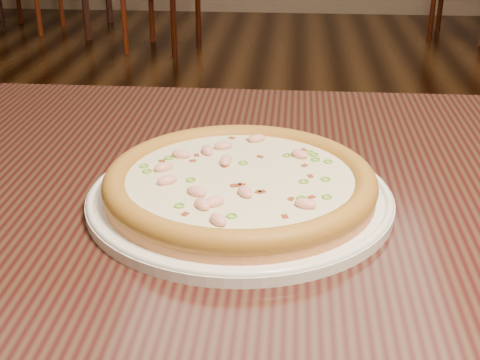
{
  "coord_description": "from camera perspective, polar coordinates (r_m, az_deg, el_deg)",
  "views": [
    {
      "loc": [
        -0.02,
        -1.27,
        1.11
      ],
      "look_at": [
        -0.08,
        -0.57,
        0.78
      ],
      "focal_mm": 50.0,
      "sensor_mm": 36.0,
      "label": 1
    }
  ],
  "objects": [
    {
      "name": "hero_table",
      "position": [
        0.88,
        8.12,
        -6.51
      ],
      "size": [
        1.2,
        0.8,
        0.75
      ],
      "color": "black",
      "rests_on": "ground"
    },
    {
      "name": "pizza",
      "position": [
        0.78,
        -0.01,
        -0.19
      ],
      "size": [
        0.32,
        0.32,
        0.03
      ],
      "color": "tan",
      "rests_on": "plate"
    },
    {
      "name": "plate",
      "position": [
        0.79,
        0.0,
        -1.41
      ],
      "size": [
        0.36,
        0.36,
        0.02
      ],
      "color": "white",
      "rests_on": "hero_table"
    }
  ]
}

